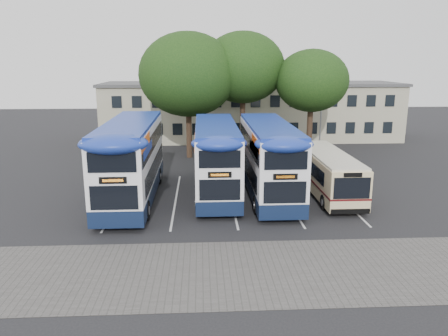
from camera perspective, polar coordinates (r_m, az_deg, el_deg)
name	(u,v)px	position (r m, az deg, el deg)	size (l,w,h in m)	color
ground	(308,225)	(23.82, 10.87, -7.36)	(120.00, 120.00, 0.00)	black
paving_strip	(289,270)	(18.94, 8.51, -13.02)	(40.00, 6.00, 0.01)	#595654
bay_lines	(231,198)	(27.92, 0.91, -3.91)	(14.12, 11.00, 0.01)	silver
depot_building	(251,110)	(49.14, 3.54, 7.54)	(32.40, 8.40, 6.20)	#A9A388
lamp_post	(322,98)	(43.23, 12.68, 8.95)	(0.25, 1.05, 9.06)	gray
tree_left	(188,75)	(38.86, -4.73, 12.07)	(8.58, 8.58, 11.01)	black
tree_mid	(243,68)	(40.03, 2.49, 12.96)	(7.48, 7.48, 11.11)	black
tree_right	(312,81)	(39.30, 11.39, 11.09)	(6.35, 6.35, 9.54)	black
bus_dd_left	(132,157)	(27.64, -11.98, 1.41)	(2.86, 11.81, 4.92)	#101D3B
bus_dd_mid	(216,155)	(28.45, -1.05, 1.69)	(2.67, 11.03, 4.60)	#101D3B
bus_dd_right	(269,156)	(28.12, 5.84, 1.56)	(2.72, 11.21, 4.67)	#101D3B
bus_single	(327,171)	(29.19, 13.34, -0.32)	(2.36, 9.27, 2.76)	beige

